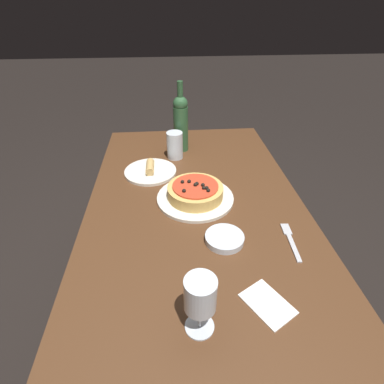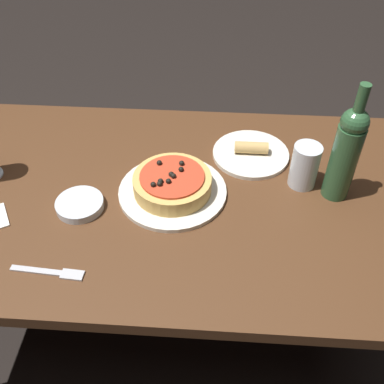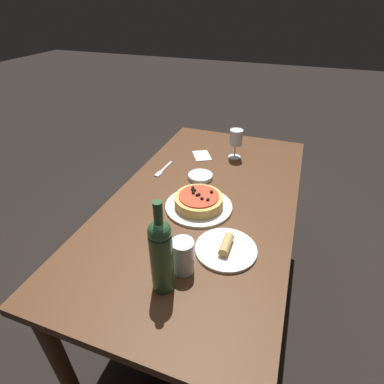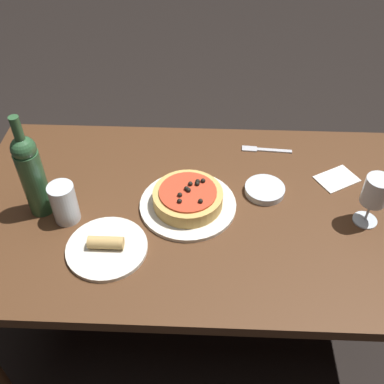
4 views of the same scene
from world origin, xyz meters
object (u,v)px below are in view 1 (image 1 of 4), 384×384
at_px(side_plate, 150,171).
at_px(water_cup, 175,145).
at_px(dining_table, 197,231).
at_px(pizza, 197,191).
at_px(dinner_plate, 197,198).
at_px(wine_bottle, 181,122).
at_px(side_bowl, 224,238).
at_px(fork, 290,239).
at_px(wine_glass, 200,296).

bearing_deg(side_plate, water_cup, -39.75).
bearing_deg(water_cup, dining_table, -171.71).
distance_m(dining_table, pizza, 0.15).
height_order(water_cup, side_plate, water_cup).
relative_size(dinner_plate, water_cup, 2.31).
relative_size(pizza, wine_bottle, 0.63).
distance_m(dinner_plate, side_plate, 0.27).
distance_m(side_bowl, side_plate, 0.50).
distance_m(dining_table, fork, 0.33).
bearing_deg(side_plate, dining_table, -149.46).
height_order(dining_table, side_plate, side_plate).
bearing_deg(side_bowl, wine_glass, 159.01).
relative_size(wine_glass, water_cup, 1.30).
bearing_deg(wine_bottle, water_cup, 158.13).
height_order(dinner_plate, pizza, pizza).
xyz_separation_m(dining_table, fork, (-0.16, -0.27, 0.09)).
height_order(water_cup, side_bowl, water_cup).
bearing_deg(dining_table, wine_bottle, 3.24).
bearing_deg(water_cup, pizza, -168.96).
bearing_deg(dining_table, water_cup, 8.29).
relative_size(fork, side_plate, 0.77).
relative_size(dining_table, wine_glass, 9.27).
bearing_deg(pizza, side_plate, 40.15).
distance_m(wine_glass, side_bowl, 0.31).
height_order(wine_glass, fork, wine_glass).
bearing_deg(side_plate, wine_bottle, -33.69).
relative_size(water_cup, side_plate, 0.56).
distance_m(dinner_plate, pizza, 0.03).
height_order(dining_table, wine_glass, wine_glass).
xyz_separation_m(dining_table, pizza, (0.08, -0.00, 0.12)).
xyz_separation_m(dinner_plate, water_cup, (0.34, 0.07, 0.06)).
xyz_separation_m(wine_bottle, side_bowl, (-0.65, -0.10, -0.13)).
bearing_deg(fork, side_plate, 48.73).
relative_size(water_cup, fork, 0.73).
bearing_deg(wine_glass, side_bowl, -20.99).
bearing_deg(dinner_plate, wine_bottle, 4.54).
xyz_separation_m(pizza, side_plate, (0.21, 0.18, -0.03)).
height_order(dining_table, wine_bottle, wine_bottle).
bearing_deg(fork, water_cup, 33.99).
distance_m(wine_glass, water_cup, 0.85).
relative_size(dinner_plate, fork, 1.68).
xyz_separation_m(wine_glass, fork, (0.27, -0.31, -0.11)).
distance_m(pizza, side_plate, 0.28).
height_order(wine_bottle, fork, wine_bottle).
height_order(pizza, wine_bottle, wine_bottle).
bearing_deg(side_bowl, side_plate, 28.76).
bearing_deg(water_cup, side_bowl, -167.09).
height_order(dinner_plate, wine_bottle, wine_bottle).
bearing_deg(side_plate, fork, -135.26).
bearing_deg(side_plate, pizza, -139.85).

